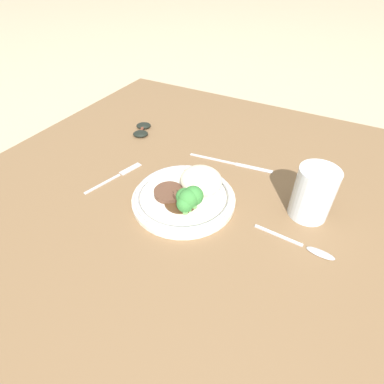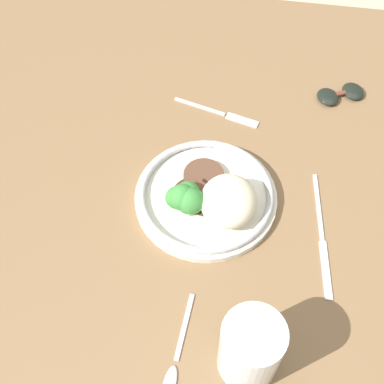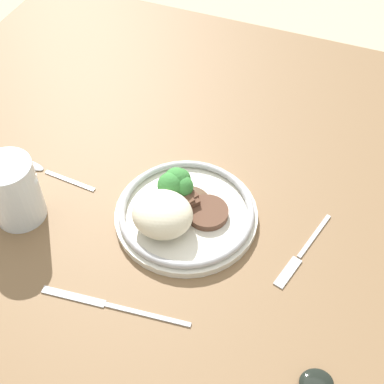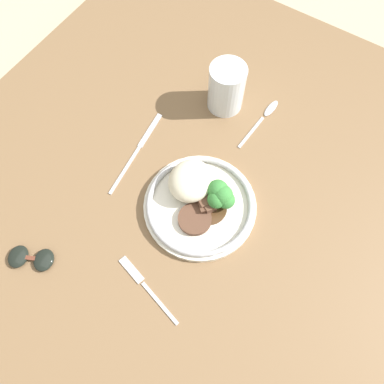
# 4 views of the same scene
# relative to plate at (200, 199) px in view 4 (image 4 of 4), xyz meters

# --- Properties ---
(ground_plane) EXTENTS (8.00, 8.00, 0.00)m
(ground_plane) POSITION_rel_plate_xyz_m (0.03, -0.01, -0.07)
(ground_plane) COLOR tan
(dining_table) EXTENTS (1.19, 1.19, 0.05)m
(dining_table) POSITION_rel_plate_xyz_m (0.03, -0.01, -0.05)
(dining_table) COLOR brown
(dining_table) RESTS_ON ground
(plate) EXTENTS (0.23, 0.23, 0.07)m
(plate) POSITION_rel_plate_xyz_m (0.00, 0.00, 0.00)
(plate) COLOR silver
(plate) RESTS_ON dining_table
(juice_glass) EXTENTS (0.08, 0.08, 0.12)m
(juice_glass) POSITION_rel_plate_xyz_m (0.25, 0.09, 0.03)
(juice_glass) COLOR orange
(juice_glass) RESTS_ON dining_table
(fork) EXTENTS (0.05, 0.16, 0.00)m
(fork) POSITION_rel_plate_xyz_m (-0.20, 0.00, -0.02)
(fork) COLOR #B7B7BC
(fork) RESTS_ON dining_table
(knife) EXTENTS (0.23, 0.04, 0.00)m
(knife) POSITION_rel_plate_xyz_m (0.03, 0.19, -0.02)
(knife) COLOR #B7B7BC
(knife) RESTS_ON dining_table
(spoon) EXTENTS (0.16, 0.02, 0.01)m
(spoon) POSITION_rel_plate_xyz_m (0.27, -0.01, -0.02)
(spoon) COLOR #B7B7BC
(spoon) RESTS_ON dining_table
(sunglasses) EXTENTS (0.08, 0.10, 0.01)m
(sunglasses) POSITION_rel_plate_xyz_m (-0.28, 0.21, -0.02)
(sunglasses) COLOR black
(sunglasses) RESTS_ON dining_table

